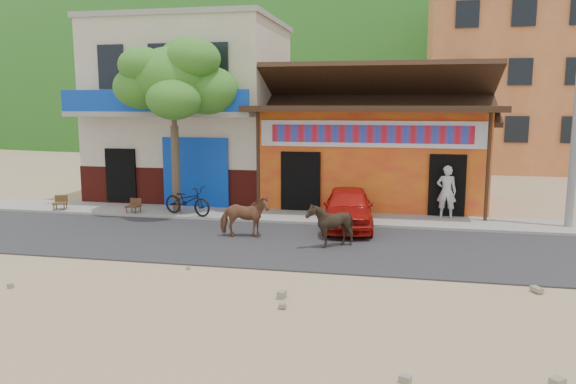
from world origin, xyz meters
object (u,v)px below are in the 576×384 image
cow_tan (244,217)px  cow_dark (330,225)px  tree (174,126)px  cafe_chair_left (60,197)px  red_car (348,208)px  pedestrian (446,192)px  scooter (187,201)px  cafe_chair_right (133,200)px

cow_tan → cow_dark: size_ratio=1.16×
tree → cafe_chair_left: 4.96m
red_car → cafe_chair_left: 10.34m
tree → pedestrian: size_ratio=3.43×
cow_dark → red_car: 2.48m
red_car → cafe_chair_left: red_car is taller
scooter → pedestrian: (8.57, 1.33, 0.38)m
red_car → cafe_chair_right: 7.51m
cow_dark → red_car: size_ratio=0.33×
pedestrian → cafe_chair_left: pedestrian is taller
cow_dark → scooter: bearing=-112.4°
cow_tan → cafe_chair_left: (-7.51, 2.33, -0.05)m
pedestrian → scooter: bearing=13.7°
tree → cow_dark: bearing=-30.7°
cow_tan → scooter: cow_tan is taller
scooter → pedestrian: size_ratio=1.08×
red_car → pedestrian: bearing=25.6°
pedestrian → cow_dark: bearing=57.2°
tree → cow_tan: size_ratio=4.22×
tree → cafe_chair_left: size_ratio=6.39×
pedestrian → cafe_chair_right: (-10.57, -1.33, -0.42)m
scooter → cafe_chair_right: scooter is taller
cafe_chair_right → scooter: bearing=4.0°
cow_dark → scooter: cow_dark is taller
cow_dark → cafe_chair_right: size_ratio=1.34×
cafe_chair_right → cow_dark: bearing=-18.3°
cow_dark → scooter: size_ratio=0.65×
cow_tan → pedestrian: bearing=-71.8°
cow_tan → cafe_chair_left: 7.86m
red_car → cafe_chair_left: size_ratio=3.99×
cafe_chair_right → pedestrian: bearing=11.2°
cow_tan → cow_dark: bearing=-117.6°
tree → scooter: 2.62m
cow_tan → cafe_chair_right: cow_tan is taller
cow_tan → red_car: (2.82, 1.83, 0.04)m
cafe_chair_left → scooter: bearing=-19.8°
cow_tan → cow_dark: 2.65m
pedestrian → cafe_chair_right: size_ratio=1.92×
tree → red_car: (6.10, -1.00, -2.44)m
cow_dark → cafe_chair_right: bearing=-105.2°
red_car → cafe_chair_right: size_ratio=4.11×
cow_dark → pedestrian: 5.44m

